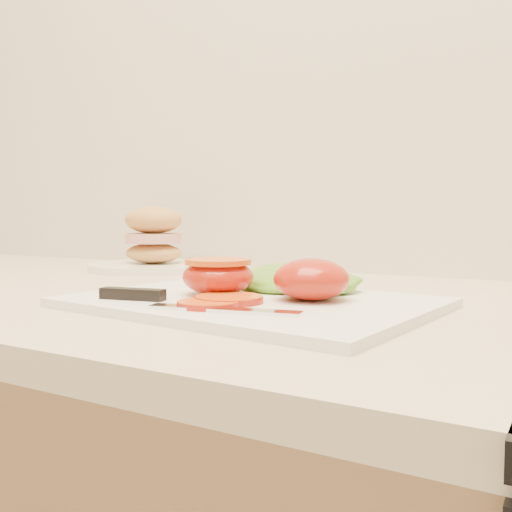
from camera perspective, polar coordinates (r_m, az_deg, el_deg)
The scene contains 9 objects.
cutting_board at distance 0.62m, azimuth -0.46°, elevation -4.68°, with size 0.37×0.27×0.01m, color white.
tomato_half_dome at distance 0.60m, azimuth 5.56°, elevation -2.33°, with size 0.08×0.08×0.04m, color #AF2710.
tomato_half_cut at distance 0.64m, azimuth -3.81°, elevation -1.92°, with size 0.08×0.08×0.04m.
tomato_slice_0 at distance 0.59m, azimuth -2.74°, elevation -4.34°, with size 0.07×0.07×0.01m, color orange.
tomato_slice_1 at distance 0.56m, azimuth -4.74°, elevation -4.78°, with size 0.06×0.06×0.01m, color orange.
lettuce_leaf_0 at distance 0.69m, azimuth 2.33°, elevation -2.29°, with size 0.14×0.09×0.03m, color #5E9D29.
lettuce_leaf_1 at distance 0.67m, azimuth 5.89°, elevation -2.57°, with size 0.11×0.08×0.02m, color #5E9D29.
knife at distance 0.58m, azimuth -9.03°, elevation -4.34°, with size 0.24×0.05×0.01m.
sandwich_plate at distance 1.05m, azimuth -10.21°, elevation 0.87°, with size 0.23×0.23×0.12m.
Camera 1 is at (0.20, 1.07, 1.03)m, focal length 40.00 mm.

